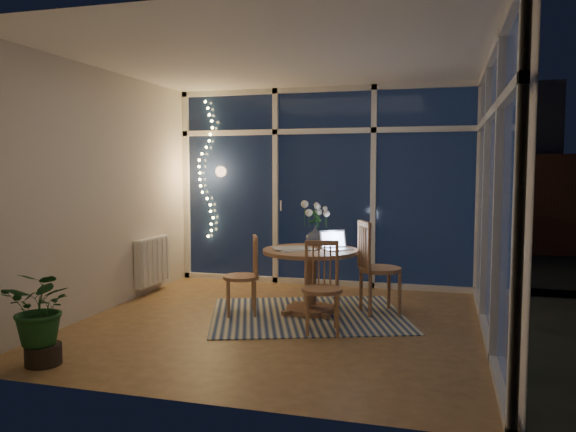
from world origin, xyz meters
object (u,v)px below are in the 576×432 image
Objects in this scene: potted_plant at (42,317)px; flower_vase at (315,236)px; dining_table at (310,281)px; chair_front at (322,287)px; chair_right at (380,267)px; laptop at (337,240)px; chair_left at (241,275)px.

flower_vase is at bearing 55.98° from potted_plant.
chair_front is (0.27, -0.68, 0.09)m from dining_table.
potted_plant is at bearing -124.02° from flower_vase.
chair_right reaches higher than chair_front.
potted_plant is (-1.64, -2.43, -0.41)m from flower_vase.
laptop is at bearing 75.51° from chair_front.
potted_plant is at bearing -168.66° from laptop.
chair_front is at bearing -68.11° from dining_table.
laptop is at bearing -43.65° from flower_vase.
flower_vase is 2.96m from potted_plant.
chair_left is 1.12× the size of potted_plant.
chair_right is at bearing -11.20° from flower_vase.
flower_vase reaches higher than potted_plant.
chair_right reaches higher than flower_vase.
chair_right reaches higher than chair_left.
chair_right is at bearing 84.62° from chair_left.
chair_right is 4.80× the size of flower_vase.
chair_front is 0.81m from laptop.
chair_right is at bearing 43.87° from potted_plant.
dining_table is 3.44× the size of laptop.
dining_table is at bearing 151.83° from laptop.
chair_left is (-0.68, -0.27, 0.08)m from dining_table.
chair_right reaches higher than potted_plant.
dining_table is at bearing -86.53° from flower_vase.
chair_left is 2.08m from potted_plant.
chair_left is 1.08m from laptop.
potted_plant is (-0.97, -1.83, -0.05)m from chair_left.
chair_front reaches higher than chair_left.
chair_right reaches higher than dining_table.
chair_left is at bearing 62.00° from potted_plant.
potted_plant reaches higher than dining_table.
dining_table is 1.18× the size of chair_left.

